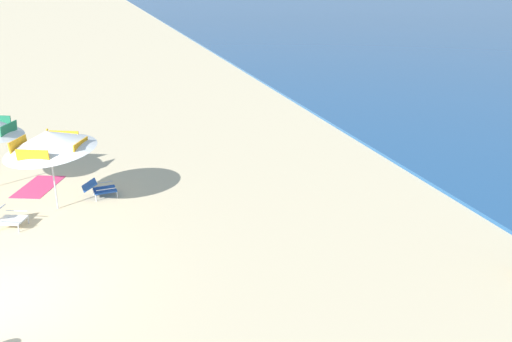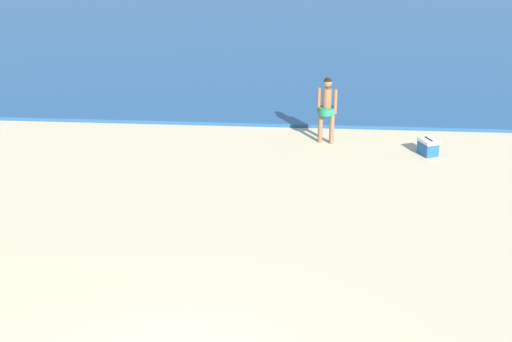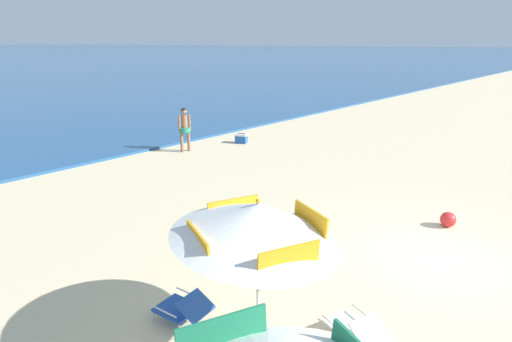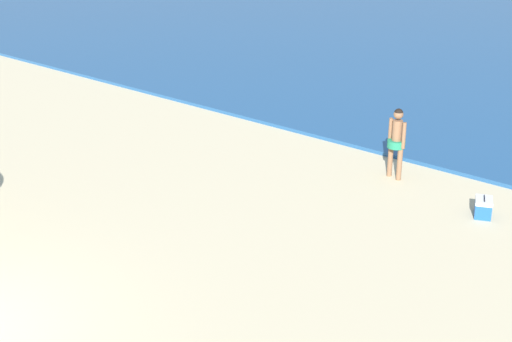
# 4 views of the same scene
# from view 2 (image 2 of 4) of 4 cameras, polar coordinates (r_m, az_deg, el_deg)

# --- Properties ---
(person_standing_near_shore) EXTENTS (0.51, 0.43, 1.74)m
(person_standing_near_shore) POSITION_cam_2_polar(r_m,az_deg,el_deg) (19.67, 5.30, 4.87)
(person_standing_near_shore) COLOR #8C6042
(person_standing_near_shore) RESTS_ON ground
(cooler_box) EXTENTS (0.52, 0.59, 0.43)m
(cooler_box) POSITION_cam_2_polar(r_m,az_deg,el_deg) (19.52, 12.69, 1.77)
(cooler_box) COLOR #1E56A8
(cooler_box) RESTS_ON ground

